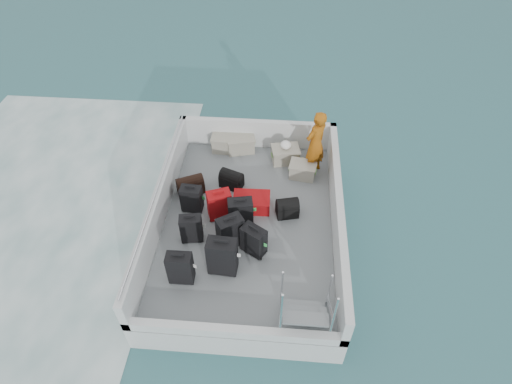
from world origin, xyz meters
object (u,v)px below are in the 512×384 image
at_px(suitcase_2, 192,199).
at_px(suitcase_4, 230,232).
at_px(suitcase_7, 241,213).
at_px(crate_2, 285,155).
at_px(suitcase_6, 254,241).
at_px(crate_0, 226,144).
at_px(suitcase_0, 180,268).
at_px(suitcase_3, 222,257).
at_px(suitcase_8, 252,202).
at_px(crate_3, 303,171).
at_px(suitcase_5, 220,205).
at_px(crate_1, 241,144).
at_px(passenger, 315,143).
at_px(suitcase_1, 191,229).

distance_m(suitcase_2, suitcase_4, 1.22).
bearing_deg(suitcase_7, crate_2, 57.18).
distance_m(suitcase_6, crate_0, 3.08).
xyz_separation_m(suitcase_0, suitcase_3, (0.69, 0.26, 0.05)).
bearing_deg(suitcase_2, suitcase_8, 11.72).
relative_size(crate_2, crate_3, 1.07).
distance_m(suitcase_5, crate_0, 2.12).
bearing_deg(crate_1, suitcase_3, -89.39).
distance_m(suitcase_6, suitcase_7, 0.70).
relative_size(suitcase_6, passenger, 0.40).
height_order(suitcase_1, suitcase_3, suitcase_3).
height_order(suitcase_5, passenger, passenger).
distance_m(suitcase_6, passenger, 2.66).
relative_size(suitcase_5, crate_2, 1.10).
relative_size(suitcase_7, suitcase_8, 0.89).
xyz_separation_m(suitcase_7, crate_3, (1.20, 1.52, -0.17)).
height_order(suitcase_7, crate_0, suitcase_7).
distance_m(suitcase_0, crate_3, 3.56).
bearing_deg(suitcase_2, suitcase_6, -31.87).
bearing_deg(suitcase_7, suitcase_2, 150.75).
height_order(suitcase_1, crate_1, suitcase_1).
height_order(suitcase_1, suitcase_8, suitcase_1).
bearing_deg(crate_2, suitcase_4, -110.65).
distance_m(suitcase_7, crate_1, 2.33).
bearing_deg(suitcase_8, suitcase_7, 159.35).
height_order(suitcase_3, suitcase_7, suitcase_3).
relative_size(suitcase_3, crate_2, 1.34).
relative_size(suitcase_5, suitcase_7, 0.96).
bearing_deg(suitcase_4, passenger, 22.38).
xyz_separation_m(suitcase_1, suitcase_8, (1.05, 0.93, -0.16)).
xyz_separation_m(suitcase_1, suitcase_2, (-0.14, 0.77, -0.01)).
bearing_deg(suitcase_1, crate_2, 46.70).
xyz_separation_m(suitcase_3, suitcase_5, (-0.23, 1.29, -0.07)).
distance_m(suitcase_4, suitcase_8, 1.06).
distance_m(suitcase_4, crate_1, 2.82).
bearing_deg(suitcase_5, suitcase_8, 4.38).
relative_size(suitcase_1, crate_0, 1.02).
distance_m(suitcase_8, crate_1, 1.87).
distance_m(suitcase_7, crate_0, 2.40).
xyz_separation_m(suitcase_2, suitcase_8, (1.19, 0.16, -0.15)).
relative_size(crate_3, passenger, 0.35).
bearing_deg(suitcase_3, suitcase_1, 139.54).
bearing_deg(suitcase_3, crate_2, 75.42).
bearing_deg(suitcase_0, suitcase_4, 47.38).
bearing_deg(suitcase_4, suitcase_0, -164.27).
distance_m(suitcase_1, suitcase_3, 0.94).
xyz_separation_m(suitcase_2, crate_2, (1.83, 1.67, -0.12)).
relative_size(suitcase_3, suitcase_5, 1.22).
xyz_separation_m(suitcase_5, crate_3, (1.64, 1.32, -0.16)).
distance_m(suitcase_2, suitcase_3, 1.65).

